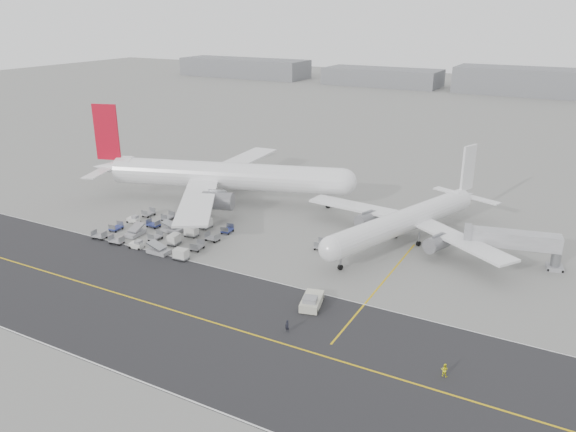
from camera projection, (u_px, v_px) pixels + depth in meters
The scene contains 11 objects.
ground at pixel (216, 261), 103.44m from camera, with size 700.00×700.00×0.00m, color gray.
taxiway at pixel (175, 311), 86.36m from camera, with size 220.00×59.00×0.03m.
horizon_buildings at pixel (540, 95), 304.63m from camera, with size 520.00×28.00×28.00m, color gray, non-canonical shape.
airliner_a at pixel (220, 175), 133.51m from camera, with size 63.46×62.20×22.60m.
airliner_b at pixel (408, 220), 110.31m from camera, with size 45.07×45.90×16.52m.
pushback_tug at pixel (312, 301), 87.34m from camera, with size 4.16×7.87×2.22m.
jet_bridge at pixel (514, 241), 100.53m from camera, with size 17.61×6.74×6.57m.
gse_cluster at pixel (163, 236), 115.16m from camera, with size 29.17×23.06×2.18m, color #939498, non-canonical shape.
stray_dolly at pixel (320, 248), 109.01m from camera, with size 1.79×2.91×1.79m, color silver, non-canonical shape.
ground_crew_a at pixel (287, 326), 80.41m from camera, with size 0.68×0.45×1.87m, color black.
ground_crew_b at pixel (444, 370), 70.69m from camera, with size 0.88×0.69×1.82m, color yellow.
Camera 1 is at (56.53, -76.51, 43.56)m, focal length 35.00 mm.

